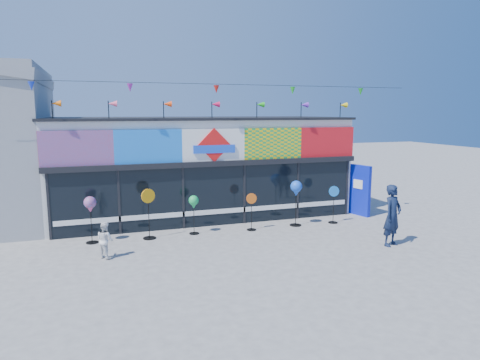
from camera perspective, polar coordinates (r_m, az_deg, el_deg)
name	(u,v)px	position (r m, az deg, el deg)	size (l,w,h in m)	color
ground	(244,253)	(13.44, 0.49, -9.68)	(80.00, 80.00, 0.00)	slate
kite_shop	(199,165)	(18.58, -5.52, 2.00)	(16.00, 5.70, 5.31)	white
blue_sign	(360,190)	(18.66, 15.66, -1.31)	(0.43, 1.07, 2.13)	#0C1DBB
spinner_0	(90,206)	(14.91, -19.35, -3.27)	(0.40, 0.40, 1.58)	black
spinner_1	(149,213)	(14.96, -12.08, -4.26)	(0.48, 0.44, 1.74)	black
spinner_2	(194,203)	(15.25, -6.20, -3.09)	(0.35, 0.35, 1.40)	black
spinner_3	(251,211)	(15.73, 1.54, -4.12)	(0.39, 0.35, 1.38)	black
spinner_4	(296,190)	(16.35, 7.50, -1.30)	(0.44, 0.44, 1.75)	black
spinner_5	(334,204)	(17.13, 12.37, -3.09)	(0.41, 0.37, 1.47)	black
adult_man	(392,215)	(14.74, 19.66, -4.47)	(0.73, 0.48, 2.01)	#111C38
child	(105,240)	(13.45, -17.55, -7.63)	(0.53, 0.31, 1.10)	white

